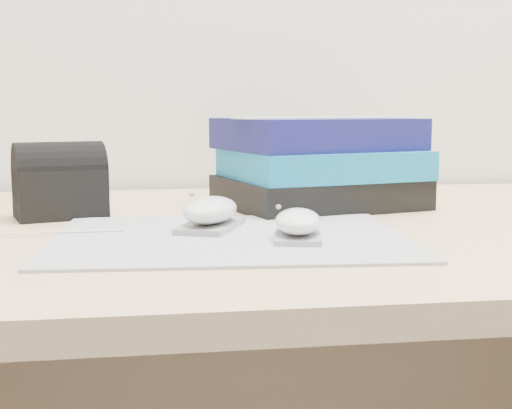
{
  "coord_description": "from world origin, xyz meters",
  "views": [
    {
      "loc": [
        -0.22,
        0.68,
        0.88
      ],
      "look_at": [
        -0.1,
        1.46,
        0.77
      ],
      "focal_mm": 50.0,
      "sensor_mm": 36.0,
      "label": 1
    }
  ],
  "objects": [
    {
      "name": "mouse_rear",
      "position": [
        -0.15,
        1.52,
        0.75
      ],
      "size": [
        0.1,
        0.12,
        0.04
      ],
      "color": "gray",
      "rests_on": "mousepad"
    },
    {
      "name": "book_stack",
      "position": [
        0.03,
        1.71,
        0.8
      ],
      "size": [
        0.32,
        0.28,
        0.13
      ],
      "color": "black",
      "rests_on": "desk"
    },
    {
      "name": "desk",
      "position": [
        0.0,
        1.64,
        0.5
      ],
      "size": [
        1.6,
        0.8,
        0.73
      ],
      "color": "tan",
      "rests_on": "ground"
    },
    {
      "name": "pouch",
      "position": [
        -0.34,
        1.66,
        0.78
      ],
      "size": [
        0.13,
        0.11,
        0.1
      ],
      "color": "black",
      "rests_on": "desk"
    },
    {
      "name": "mouse_front",
      "position": [
        -0.06,
        1.44,
        0.75
      ],
      "size": [
        0.07,
        0.1,
        0.04
      ],
      "color": "#959597",
      "rests_on": "mousepad"
    },
    {
      "name": "usb_cable",
      "position": [
        -0.35,
        1.52,
        0.73
      ],
      "size": [
        0.19,
        0.01,
        0.0
      ],
      "primitive_type": "cylinder",
      "rotation": [
        0.0,
        1.57,
        0.02
      ],
      "color": "white",
      "rests_on": "mousepad"
    },
    {
      "name": "mousepad",
      "position": [
        -0.13,
        1.47,
        0.73
      ],
      "size": [
        0.42,
        0.33,
        0.0
      ],
      "primitive_type": "cube",
      "rotation": [
        0.0,
        0.0,
        -0.06
      ],
      "color": "gray",
      "rests_on": "desk"
    }
  ]
}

